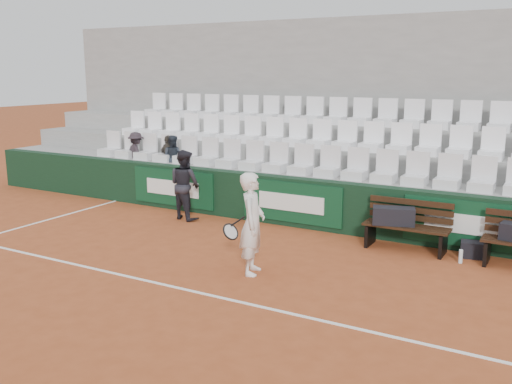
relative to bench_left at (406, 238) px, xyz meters
name	(u,v)px	position (x,y,z in m)	size (l,w,h in m)	color
ground	(188,290)	(-2.24, -3.47, -0.23)	(80.00, 80.00, 0.00)	#A14824
court_baseline	(188,290)	(-2.24, -3.47, -0.22)	(18.00, 0.06, 0.01)	white
back_barrier	(307,203)	(-2.17, 0.52, 0.28)	(18.00, 0.34, 1.00)	black
grandstand_tier_front	(316,197)	(-2.24, 1.16, 0.28)	(18.00, 0.95, 1.00)	#989795
grandstand_tier_mid	(333,179)	(-2.24, 2.11, 0.50)	(18.00, 0.95, 1.45)	gray
grandstand_tier_back	(348,164)	(-2.24, 3.06, 0.72)	(18.00, 0.95, 1.90)	#989895
grandstand_rear_wall	(359,110)	(-2.24, 3.68, 1.98)	(18.00, 0.30, 4.40)	gray
seat_row_front	(314,160)	(-2.24, 0.98, 1.09)	(11.90, 0.44, 0.63)	silver
seat_row_mid	(332,134)	(-2.24, 1.93, 1.54)	(11.90, 0.44, 0.63)	white
seat_row_back	(347,111)	(-2.24, 2.88, 1.99)	(11.90, 0.44, 0.63)	white
bench_left	(406,238)	(0.00, 0.00, 0.00)	(1.50, 0.56, 0.45)	black
sports_bag_left	(394,216)	(-0.23, -0.03, 0.38)	(0.73, 0.31, 0.31)	black
sports_bag_ground	(475,250)	(1.14, 0.16, -0.09)	(0.46, 0.28, 0.28)	black
water_bottle_near	(367,237)	(-0.74, 0.07, -0.11)	(0.06, 0.06, 0.23)	silver
water_bottle_far	(461,256)	(0.99, -0.26, -0.11)	(0.07, 0.07, 0.23)	silver
tennis_player	(252,224)	(-1.80, -2.36, 0.58)	(0.77, 0.68, 1.62)	white
ball_kid	(185,185)	(-4.73, -0.14, 0.53)	(0.73, 0.57, 1.50)	black
spectator_a	(136,136)	(-7.08, 1.03, 1.32)	(0.71, 0.41, 1.10)	#282025
spectator_b	(168,139)	(-6.07, 1.03, 1.31)	(0.63, 0.26, 1.07)	#35312B
spectator_c	(172,139)	(-5.96, 1.03, 1.31)	(0.52, 0.41, 1.08)	#202730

